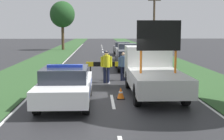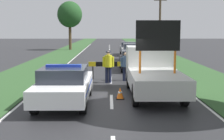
% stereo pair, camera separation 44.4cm
% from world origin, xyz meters
% --- Properties ---
extents(ground_plane, '(160.00, 160.00, 0.00)m').
position_xyz_m(ground_plane, '(0.00, 0.00, 0.00)').
color(ground_plane, '#28282B').
extents(lane_markings, '(7.17, 64.27, 0.01)m').
position_xyz_m(lane_markings, '(0.00, 14.91, 0.00)').
color(lane_markings, silver).
rests_on(lane_markings, ground).
extents(grass_verge_left, '(3.65, 120.00, 0.03)m').
position_xyz_m(grass_verge_left, '(-5.46, 20.00, 0.01)').
color(grass_verge_left, '#2D5128').
rests_on(grass_verge_left, ground).
extents(grass_verge_right, '(3.65, 120.00, 0.03)m').
position_xyz_m(grass_verge_right, '(5.46, 20.00, 0.01)').
color(grass_verge_right, '#2D5128').
rests_on(grass_verge_right, ground).
extents(police_car, '(1.91, 4.84, 1.55)m').
position_xyz_m(police_car, '(-1.82, -0.03, 0.75)').
color(police_car, white).
rests_on(police_car, ground).
extents(work_truck, '(2.08, 5.50, 3.22)m').
position_xyz_m(work_truck, '(1.82, 1.71, 1.02)').
color(work_truck, white).
rests_on(work_truck, ground).
extents(road_barrier, '(2.47, 0.08, 1.01)m').
position_xyz_m(road_barrier, '(-0.03, 5.83, 0.82)').
color(road_barrier, black).
rests_on(road_barrier, ground).
extents(police_officer, '(0.61, 0.39, 1.71)m').
position_xyz_m(police_officer, '(-0.14, 4.68, 1.02)').
color(police_officer, '#191E38').
rests_on(police_officer, ground).
extents(pedestrian_civilian, '(0.57, 0.36, 1.59)m').
position_xyz_m(pedestrian_civilian, '(0.82, 5.32, 0.93)').
color(pedestrian_civilian, '#191E38').
rests_on(pedestrian_civilian, ground).
extents(traffic_cone_near_police, '(0.35, 0.35, 0.49)m').
position_xyz_m(traffic_cone_near_police, '(0.36, 0.76, 0.24)').
color(traffic_cone_near_police, black).
rests_on(traffic_cone_near_police, ground).
extents(traffic_cone_centre_front, '(0.34, 0.34, 0.48)m').
position_xyz_m(traffic_cone_centre_front, '(-1.86, 3.49, 0.24)').
color(traffic_cone_centre_front, black).
rests_on(traffic_cone_centre_front, ground).
extents(queued_car_sedan_black, '(1.85, 4.31, 1.38)m').
position_xyz_m(queued_car_sedan_black, '(1.63, 10.06, 0.72)').
color(queued_car_sedan_black, black).
rests_on(queued_car_sedan_black, ground).
extents(queued_car_van_white, '(1.78, 4.27, 1.57)m').
position_xyz_m(queued_car_van_white, '(2.01, 16.17, 0.82)').
color(queued_car_van_white, silver).
rests_on(queued_car_van_white, ground).
extents(queued_car_suv_grey, '(1.74, 4.40, 1.44)m').
position_xyz_m(queued_car_suv_grey, '(2.05, 22.50, 0.77)').
color(queued_car_suv_grey, slate).
rests_on(queued_car_suv_grey, ground).
extents(roadside_tree_near_right, '(3.37, 3.37, 6.59)m').
position_xyz_m(roadside_tree_near_right, '(-5.42, 31.17, 4.79)').
color(roadside_tree_near_right, '#4C3823').
rests_on(roadside_tree_near_right, ground).
extents(utility_pole, '(1.20, 0.20, 6.18)m').
position_xyz_m(utility_pole, '(4.72, 17.80, 3.20)').
color(utility_pole, '#473828').
rests_on(utility_pole, ground).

